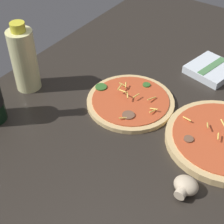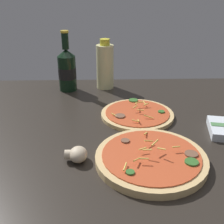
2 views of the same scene
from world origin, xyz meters
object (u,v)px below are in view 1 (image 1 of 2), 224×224
(pizza_near, at_px, (223,139))
(mushroom_left, at_px, (185,186))
(pizza_far, at_px, (130,101))
(oil_bottle, at_px, (24,59))
(dish_towel, at_px, (212,69))

(pizza_near, distance_m, mushroom_left, 0.18)
(pizza_near, xyz_separation_m, pizza_far, (-0.00, 0.26, -0.00))
(mushroom_left, bearing_deg, oil_bottle, 82.02)
(mushroom_left, height_order, dish_towel, mushroom_left)
(pizza_far, distance_m, mushroom_left, 0.31)
(oil_bottle, height_order, dish_towel, oil_bottle)
(pizza_near, distance_m, dish_towel, 0.30)
(mushroom_left, bearing_deg, pizza_far, 54.55)
(pizza_near, height_order, dish_towel, pizza_near)
(pizza_far, height_order, oil_bottle, oil_bottle)
(dish_towel, bearing_deg, pizza_near, -152.21)
(oil_bottle, relative_size, dish_towel, 1.32)
(mushroom_left, relative_size, dish_towel, 0.37)
(pizza_far, distance_m, dish_towel, 0.30)
(mushroom_left, xyz_separation_m, dish_towel, (0.45, 0.13, -0.01))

